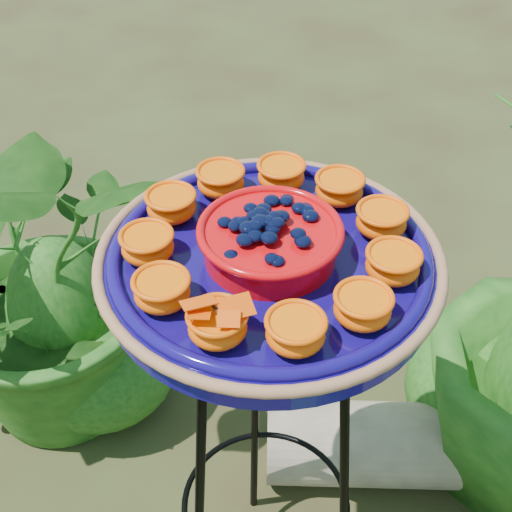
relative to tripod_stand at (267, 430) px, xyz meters
name	(u,v)px	position (x,y,z in m)	size (l,w,h in m)	color
tripod_stand	(267,430)	(0.00, 0.00, 0.00)	(0.43, 0.43, 0.95)	black
feeder_dish	(270,257)	(0.00, 0.00, 0.42)	(0.60, 0.60, 0.11)	#100759
driftwood_log	(394,444)	(0.28, 0.34, -0.47)	(0.22, 0.22, 0.65)	tan
shrub_back_left	(52,273)	(-0.62, 0.46, -0.12)	(0.83, 0.72, 0.92)	#144412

